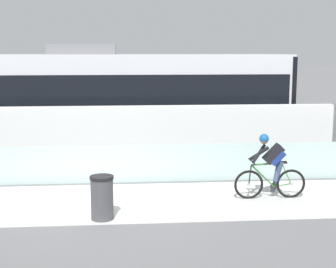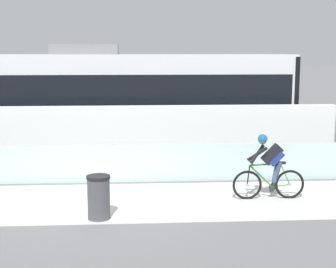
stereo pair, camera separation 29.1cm
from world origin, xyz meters
name	(u,v)px [view 2 (the right image)]	position (x,y,z in m)	size (l,w,h in m)	color
ground_plane	(98,202)	(0.00, 0.00, 0.00)	(200.00, 200.00, 0.00)	slate
bike_path_deck	(98,202)	(0.00, 0.00, 0.01)	(32.00, 3.20, 0.01)	silver
glass_parapet	(103,164)	(0.00, 1.85, 0.52)	(32.00, 0.05, 1.04)	#ADC6C1
concrete_barrier_wall	(106,137)	(0.00, 3.65, 0.96)	(32.00, 0.36, 1.91)	silver
tram_rail_near	(111,152)	(0.00, 6.13, 0.00)	(32.00, 0.08, 0.01)	#595654
tram_rail_far	(112,144)	(0.00, 7.57, 0.00)	(32.00, 0.08, 0.01)	#595654
tram	(140,97)	(1.07, 6.85, 1.89)	(11.06, 2.54, 3.81)	silver
cyclist_on_bike	(269,168)	(4.13, 0.00, 0.78)	(1.77, 0.58, 1.61)	black
trash_bin	(99,197)	(0.11, -1.25, 0.48)	(0.51, 0.51, 0.96)	#47474C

